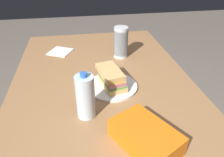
% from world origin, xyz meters
% --- Properties ---
extents(dining_table, '(1.72, 0.90, 0.74)m').
position_xyz_m(dining_table, '(0.00, 0.00, 0.65)').
color(dining_table, '#9E7047').
rests_on(dining_table, ground_plane).
extents(paper_plate, '(0.24, 0.24, 0.01)m').
position_xyz_m(paper_plate, '(0.10, -0.04, 0.74)').
color(paper_plate, white).
rests_on(paper_plate, dining_table).
extents(sandwich, '(0.20, 0.13, 0.08)m').
position_xyz_m(sandwich, '(0.10, -0.04, 0.79)').
color(sandwich, '#DBB26B').
rests_on(sandwich, paper_plate).
extents(chip_bag, '(0.27, 0.24, 0.07)m').
position_xyz_m(chip_bag, '(-0.26, -0.09, 0.77)').
color(chip_bag, orange).
rests_on(chip_bag, dining_table).
extents(water_bottle_tall, '(0.07, 0.07, 0.20)m').
position_xyz_m(water_bottle_tall, '(-0.08, 0.10, 0.83)').
color(water_bottle_tall, silver).
rests_on(water_bottle_tall, dining_table).
extents(plastic_cup_stack, '(0.08, 0.08, 0.18)m').
position_xyz_m(plastic_cup_stack, '(0.43, -0.15, 0.83)').
color(plastic_cup_stack, silver).
rests_on(plastic_cup_stack, dining_table).
extents(paper_napkin, '(0.18, 0.18, 0.01)m').
position_xyz_m(paper_napkin, '(0.55, 0.22, 0.74)').
color(paper_napkin, white).
rests_on(paper_napkin, dining_table).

